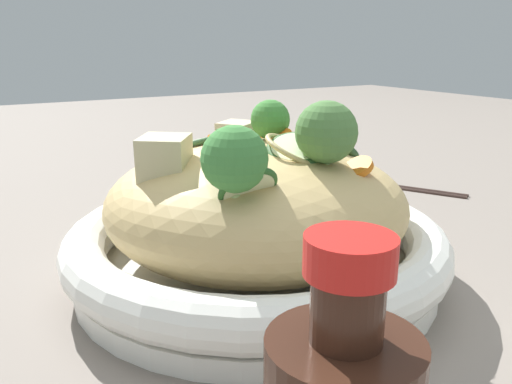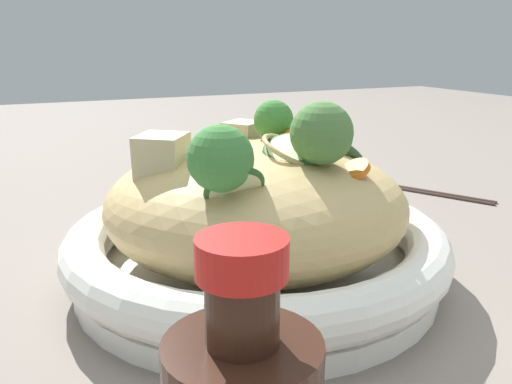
# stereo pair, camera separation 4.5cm
# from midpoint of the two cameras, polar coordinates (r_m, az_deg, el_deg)

# --- Properties ---
(ground_plane) EXTENTS (3.00, 3.00, 0.00)m
(ground_plane) POSITION_cam_midpoint_polar(r_m,az_deg,el_deg) (0.47, 2.73, -9.21)
(ground_plane) COLOR slate
(serving_bowl) EXTENTS (0.33, 0.33, 0.05)m
(serving_bowl) POSITION_cam_midpoint_polar(r_m,az_deg,el_deg) (0.46, 2.77, -6.11)
(serving_bowl) COLOR white
(serving_bowl) RESTS_ON ground_plane
(noodle_heap) EXTENTS (0.25, 0.25, 0.12)m
(noodle_heap) POSITION_cam_midpoint_polar(r_m,az_deg,el_deg) (0.45, 2.86, -1.28)
(noodle_heap) COLOR tan
(noodle_heap) RESTS_ON serving_bowl
(broccoli_florets) EXTENTS (0.14, 0.14, 0.07)m
(broccoli_florets) POSITION_cam_midpoint_polar(r_m,az_deg,el_deg) (0.39, 5.48, 5.39)
(broccoli_florets) COLOR #A3C174
(broccoli_florets) RESTS_ON serving_bowl
(carrot_coins) EXTENTS (0.10, 0.19, 0.04)m
(carrot_coins) POSITION_cam_midpoint_polar(r_m,az_deg,el_deg) (0.47, 3.96, 4.98)
(carrot_coins) COLOR orange
(carrot_coins) RESTS_ON serving_bowl
(zucchini_slices) EXTENTS (0.16, 0.17, 0.04)m
(zucchini_slices) POSITION_cam_midpoint_polar(r_m,az_deg,el_deg) (0.42, 5.42, 3.87)
(zucchini_slices) COLOR beige
(zucchini_slices) RESTS_ON serving_bowl
(chicken_chunks) EXTENTS (0.14, 0.09, 0.03)m
(chicken_chunks) POSITION_cam_midpoint_polar(r_m,az_deg,el_deg) (0.44, -3.98, 4.74)
(chicken_chunks) COLOR #C8B493
(chicken_chunks) RESTS_ON serving_bowl
(chopsticks_pair) EXTENTS (0.12, 0.21, 0.01)m
(chopsticks_pair) POSITION_cam_midpoint_polar(r_m,az_deg,el_deg) (0.77, 17.80, 0.40)
(chopsticks_pair) COLOR black
(chopsticks_pair) RESTS_ON ground_plane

